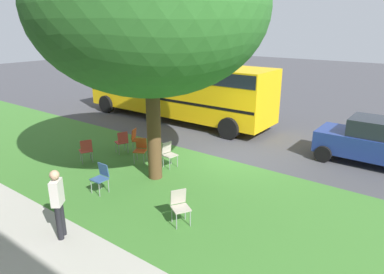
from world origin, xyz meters
name	(u,v)px	position (x,y,z in m)	size (l,w,h in m)	color
ground	(230,158)	(0.00, 0.00, 0.00)	(80.00, 80.00, 0.00)	#424247
grass_verge	(175,189)	(0.00, 3.20, 0.00)	(48.00, 6.00, 0.01)	#3D752D
sidewalk_strip	(40,265)	(0.00, 7.60, 0.00)	(48.00, 2.80, 0.01)	#ADA89E
street_tree	(150,8)	(1.05, 2.94, 5.18)	(6.75, 6.75, 7.68)	brown
chair_0	(141,148)	(2.38, 2.25, 0.52)	(0.56, 0.56, 0.88)	#C64C1E
chair_1	(169,153)	(1.28, 1.99, 0.52)	(0.48, 0.47, 0.88)	#ADA393
chair_2	(86,149)	(3.87, 3.49, 0.52)	(0.56, 0.55, 0.88)	#B7332D
chair_3	(180,204)	(-1.30, 4.59, 0.52)	(0.57, 0.57, 0.88)	#ADA393
chair_4	(122,141)	(3.55, 2.07, 0.52)	(0.54, 0.54, 0.88)	#B7332D
chair_5	(101,176)	(1.61, 4.66, 0.52)	(0.42, 0.43, 0.88)	#335184
chair_6	(137,138)	(3.33, 1.52, 0.52)	(0.55, 0.55, 0.88)	#C64C1E
parked_car	(374,141)	(-4.33, -2.54, 0.84)	(3.70, 1.92, 1.65)	navy
school_bus	(175,86)	(5.20, -3.15, 1.76)	(10.40, 2.80, 2.88)	yellow
pedestrian_0	(58,201)	(0.54, 6.72, 0.93)	(0.38, 0.41, 1.69)	black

